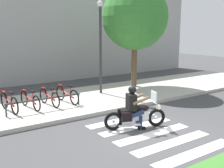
{
  "coord_description": "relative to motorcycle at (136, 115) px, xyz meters",
  "views": [
    {
      "loc": [
        -5.33,
        -5.75,
        3.12
      ],
      "look_at": [
        -0.04,
        2.04,
        1.25
      ],
      "focal_mm": 43.18,
      "sensor_mm": 36.0,
      "label": 1
    }
  ],
  "objects": [
    {
      "name": "crosswalk_stripe_2",
      "position": [
        0.13,
        -0.69,
        -0.45
      ],
      "size": [
        2.8,
        0.4,
        0.01
      ],
      "primitive_type": "cube",
      "color": "white",
      "rests_on": "ground"
    },
    {
      "name": "building_backdrop",
      "position": [
        0.03,
        9.69,
        2.57
      ],
      "size": [
        24.0,
        1.2,
        6.04
      ],
      "primitive_type": "cube",
      "color": "#9D9D9D",
      "rests_on": "ground"
    },
    {
      "name": "rider",
      "position": [
        -0.07,
        0.03,
        0.36
      ],
      "size": [
        0.74,
        0.67,
        1.42
      ],
      "color": "black",
      "rests_on": "ground"
    },
    {
      "name": "crosswalk_stripe_3",
      "position": [
        0.13,
        0.11,
        -0.45
      ],
      "size": [
        2.8,
        0.4,
        0.01
      ],
      "primitive_type": "cube",
      "color": "white",
      "rests_on": "ground"
    },
    {
      "name": "tree_near_rack",
      "position": [
        3.76,
        4.79,
        3.36
      ],
      "size": [
        3.44,
        3.44,
        5.55
      ],
      "color": "brown",
      "rests_on": "ground"
    },
    {
      "name": "bike_rack",
      "position": [
        -1.88,
        3.1,
        0.11
      ],
      "size": [
        2.93,
        0.07,
        0.49
      ],
      "color": "#333338",
      "rests_on": "sidewalk"
    },
    {
      "name": "crosswalk_stripe_4",
      "position": [
        0.13,
        0.91,
        -0.45
      ],
      "size": [
        2.8,
        0.4,
        0.01
      ],
      "primitive_type": "cube",
      "color": "white",
      "rests_on": "ground"
    },
    {
      "name": "ground_plane",
      "position": [
        0.03,
        -0.69,
        -0.45
      ],
      "size": [
        48.0,
        48.0,
        0.0
      ],
      "primitive_type": "plane",
      "color": "#424244"
    },
    {
      "name": "crosswalk_stripe_1",
      "position": [
        0.13,
        -1.49,
        -0.45
      ],
      "size": [
        2.8,
        0.4,
        0.01
      ],
      "primitive_type": "cube",
      "color": "white",
      "rests_on": "ground"
    },
    {
      "name": "crosswalk_stripe_0",
      "position": [
        0.13,
        -2.29,
        -0.45
      ],
      "size": [
        2.8,
        0.4,
        0.01
      ],
      "primitive_type": "cube",
      "color": "white",
      "rests_on": "ground"
    },
    {
      "name": "sidewalk",
      "position": [
        0.03,
        3.99,
        -0.38
      ],
      "size": [
        24.0,
        4.4,
        0.15
      ],
      "primitive_type": "cube",
      "color": "#B7B2A8",
      "rests_on": "ground"
    },
    {
      "name": "bicycle_2",
      "position": [
        -1.5,
        3.65,
        0.05
      ],
      "size": [
        0.48,
        1.59,
        0.76
      ],
      "color": "black",
      "rests_on": "sidewalk"
    },
    {
      "name": "street_lamp",
      "position": [
        1.4,
        4.39,
        2.24
      ],
      "size": [
        0.28,
        0.28,
        4.46
      ],
      "color": "#2D2D33",
      "rests_on": "ground"
    },
    {
      "name": "bicycle_3",
      "position": [
        -0.72,
        3.65,
        0.05
      ],
      "size": [
        0.48,
        1.71,
        0.77
      ],
      "color": "black",
      "rests_on": "sidewalk"
    },
    {
      "name": "bicycle_0",
      "position": [
        -3.05,
        3.65,
        0.06
      ],
      "size": [
        0.48,
        1.65,
        0.79
      ],
      "color": "black",
      "rests_on": "sidewalk"
    },
    {
      "name": "motorcycle",
      "position": [
        0.0,
        0.0,
        0.0
      ],
      "size": [
        2.0,
        0.93,
        1.19
      ],
      "color": "black",
      "rests_on": "ground"
    },
    {
      "name": "bicycle_1",
      "position": [
        -2.27,
        3.65,
        0.04
      ],
      "size": [
        0.48,
        1.7,
        0.75
      ],
      "color": "black",
      "rests_on": "sidewalk"
    }
  ]
}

